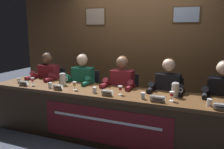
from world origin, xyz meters
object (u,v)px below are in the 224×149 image
object	(u,v)px
juice_glass_left	(75,84)
nameplate_left	(58,87)
conference_table	(109,108)
panelist_left	(81,84)
chair_center	(125,101)
juice_glass_center	(120,89)
chair_left	(87,96)
chair_far_right	(219,113)
panelist_right	(167,93)
panelist_center	(121,88)
water_cup_right	(143,96)
water_pitcher_left_side	(63,79)
chair_far_left	(53,92)
panelist_far_left	(46,80)
juice_glass_right	(172,94)
chair_right	(168,106)
water_cup_center	(95,90)
water_cup_left	(50,86)
juice_glass_far_left	(32,80)
nameplate_far_right	(222,107)
water_pitcher_right_side	(175,90)
nameplate_far_left	(23,83)
water_cup_far_left	(19,81)
nameplate_center	(107,93)
water_cup_far_right	(209,103)
panelist_far_right	(221,98)

from	to	relation	value
juice_glass_left	nameplate_left	bearing A→B (deg)	-157.00
conference_table	panelist_left	distance (m)	0.90
chair_center	juice_glass_center	bearing A→B (deg)	-75.25
chair_left	chair_far_right	world-z (taller)	same
panelist_right	panelist_center	bearing A→B (deg)	180.00
juice_glass_center	chair_far_right	world-z (taller)	chair_far_right
water_cup_right	water_pitcher_left_side	distance (m)	1.46
chair_far_left	panelist_far_left	bearing A→B (deg)	-90.00
panelist_far_left	juice_glass_right	distance (m)	2.44
chair_right	panelist_far_left	bearing A→B (deg)	-174.88
water_cup_center	chair_far_right	bearing A→B (deg)	23.98
juice_glass_left	water_cup_left	world-z (taller)	juice_glass_left
juice_glass_far_left	chair_left	world-z (taller)	chair_left
water_cup_right	nameplate_far_right	xyz separation A→B (m)	(0.94, -0.08, 0.00)
panelist_center	water_pitcher_left_side	size ratio (longest dim) A/B	5.90
water_pitcher_left_side	water_pitcher_right_side	bearing A→B (deg)	0.50
juice_glass_right	water_pitcher_right_side	xyz separation A→B (m)	(0.01, 0.22, 0.01)
juice_glass_right	chair_far_right	world-z (taller)	chair_far_right
nameplate_far_left	juice_glass_center	xyz separation A→B (m)	(1.63, 0.13, 0.05)
water_cup_center	chair_right	bearing A→B (deg)	38.63
panelist_center	nameplate_far_right	bearing A→B (deg)	-23.40
conference_table	chair_far_left	world-z (taller)	chair_far_left
water_cup_far_left	chair_center	xyz separation A→B (m)	(1.66, 0.69, -0.35)
chair_left	panelist_center	bearing A→B (deg)	-15.04
conference_table	water_cup_right	xyz separation A→B (m)	(0.53, -0.09, 0.27)
water_cup_left	panelist_left	bearing A→B (deg)	68.97
juice_glass_center	chair_far_right	distance (m)	1.53
juice_glass_left	water_pitcher_right_side	distance (m)	1.47
nameplate_center	water_cup_far_right	bearing A→B (deg)	3.80
water_cup_far_left	chair_left	distance (m)	1.20
juice_glass_right	panelist_far_left	bearing A→B (deg)	168.03
panelist_left	water_pitcher_right_side	xyz separation A→B (m)	(1.65, -0.29, 0.13)
juice_glass_far_left	water_cup_far_left	distance (m)	0.32
juice_glass_center	juice_glass_far_left	bearing A→B (deg)	-178.42
conference_table	chair_far_right	size ratio (longest dim) A/B	4.41
panelist_left	water_cup_right	xyz separation A→B (m)	(1.28, -0.56, 0.07)
water_cup_far_left	water_cup_left	distance (m)	0.70
water_cup_left	panelist_far_right	size ratio (longest dim) A/B	0.07
conference_table	water_cup_center	bearing A→B (deg)	-157.97
panelist_far_right	water_cup_far_right	size ratio (longest dim) A/B	14.59
water_cup_center	juice_glass_right	world-z (taller)	juice_glass_right
water_cup_far_right	water_cup_center	bearing A→B (deg)	-179.03
water_cup_far_right	water_pitcher_left_side	distance (m)	2.26
panelist_far_left	water_cup_far_left	xyz separation A→B (m)	(-0.17, -0.49, 0.07)
juice_glass_far_left	juice_glass_center	world-z (taller)	same
panelist_right	chair_far_right	world-z (taller)	panelist_right
chair_right	panelist_far_right	distance (m)	0.82
juice_glass_right	nameplate_far_right	world-z (taller)	juice_glass_right
water_pitcher_left_side	nameplate_center	bearing A→B (deg)	-17.94
juice_glass_center	chair_right	xyz separation A→B (m)	(0.56, 0.68, -0.40)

